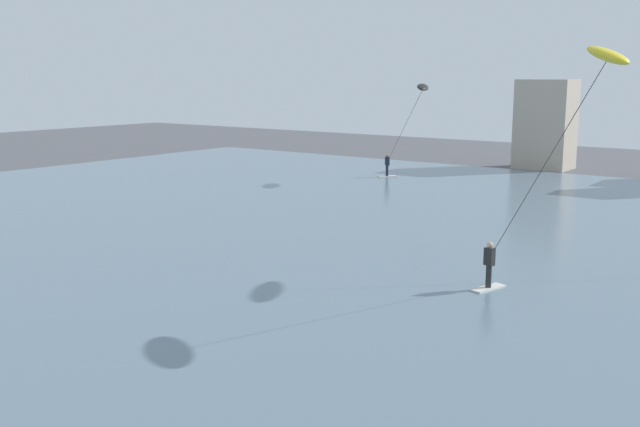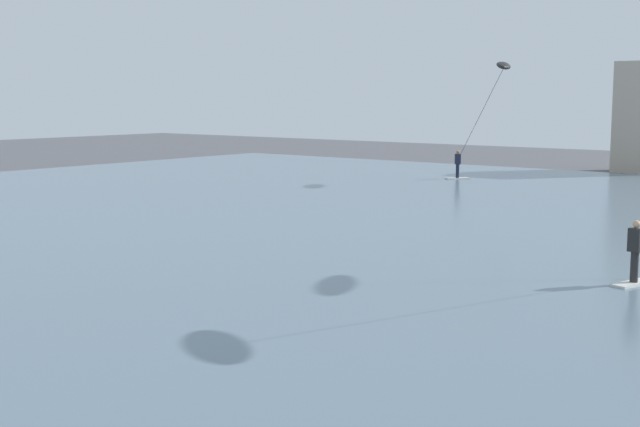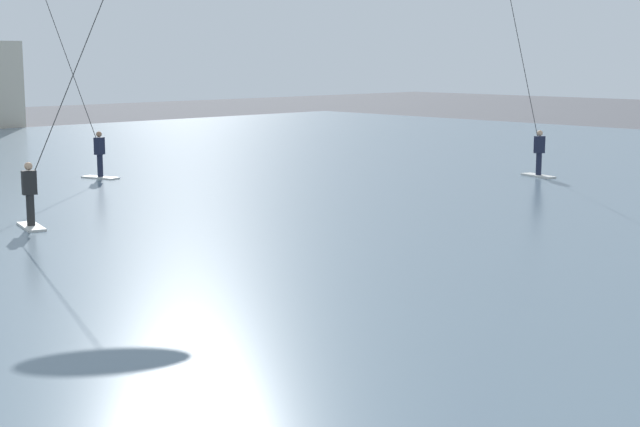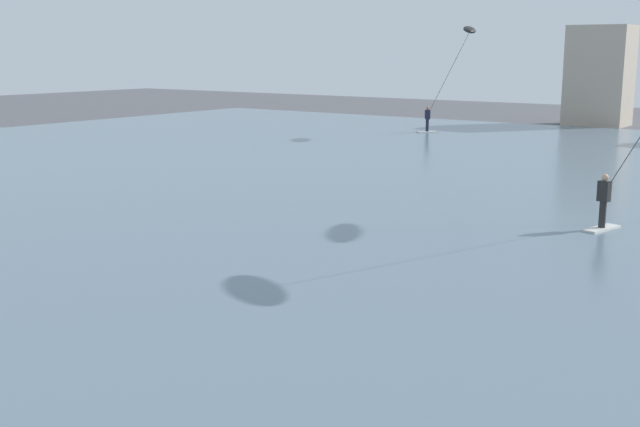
# 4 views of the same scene
# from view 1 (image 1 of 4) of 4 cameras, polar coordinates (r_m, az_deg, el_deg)

# --- Properties ---
(water_bay) EXTENTS (84.00, 52.00, 0.10)m
(water_bay) POSITION_cam_1_polar(r_m,az_deg,el_deg) (31.64, 15.96, -3.05)
(water_bay) COLOR slate
(water_bay) RESTS_ON ground
(kitesurfer_black) EXTENTS (4.02, 2.61, 6.82)m
(kitesurfer_black) POSITION_cam_1_polar(r_m,az_deg,el_deg) (52.23, 7.55, 8.76)
(kitesurfer_black) COLOR silver
(kitesurfer_black) RESTS_ON water_bay
(kitesurfer_yellow) EXTENTS (4.93, 2.52, 8.31)m
(kitesurfer_yellow) POSITION_cam_1_polar(r_m,az_deg,el_deg) (24.17, 20.11, 9.09)
(kitesurfer_yellow) COLOR silver
(kitesurfer_yellow) RESTS_ON water_bay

